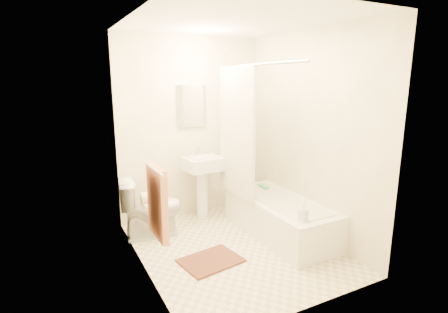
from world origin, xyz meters
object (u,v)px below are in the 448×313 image
toilet (151,208)px  sink (203,185)px  soap_bottle (303,213)px  bathtub (280,217)px  bath_mat (211,261)px

toilet → sink: size_ratio=0.78×
sink → soap_bottle: 1.57m
bathtub → soap_bottle: bearing=-105.4°
sink → soap_bottle: bearing=-77.7°
toilet → soap_bottle: size_ratio=4.22×
bath_mat → soap_bottle: soap_bottle is taller
toilet → sink: bearing=-65.3°
toilet → sink: sink is taller
toilet → bathtub: bearing=-106.7°
bathtub → bath_mat: bathtub is taller
toilet → bath_mat: size_ratio=1.20×
bathtub → sink: bearing=125.1°
toilet → bathtub: size_ratio=0.47×
bathtub → soap_bottle: (-0.17, -0.62, 0.30)m
bathtub → toilet: bearing=154.6°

